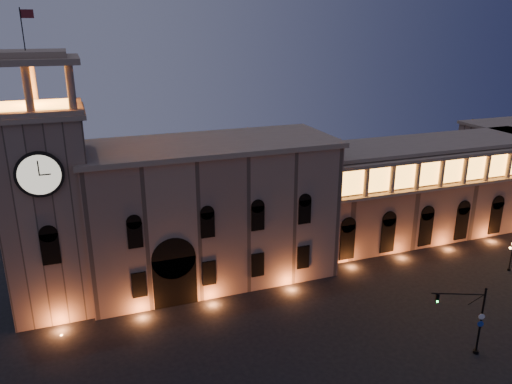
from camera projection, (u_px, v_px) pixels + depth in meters
ground at (297, 376)px, 45.98m from camera, size 160.00×160.00×0.00m
government_building at (210, 211)px, 62.01m from camera, size 30.80×12.80×17.60m
clock_tower at (47, 203)px, 53.95m from camera, size 9.80×9.80×32.40m
colonnade_wing at (425, 188)px, 75.39m from camera, size 40.60×11.50×14.50m
traffic_light at (472, 319)px, 48.09m from camera, size 4.93×2.32×7.29m
street_lamp_near at (512, 254)px, 65.06m from camera, size 1.40×0.41×4.05m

